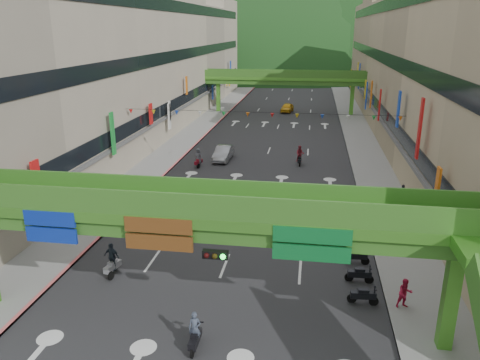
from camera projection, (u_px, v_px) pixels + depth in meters
name	position (u px, v px, depth m)	size (l,w,h in m)	color
road_slab	(276.00, 133.00, 63.78)	(18.00, 140.00, 0.02)	#28282B
sidewalk_left	(197.00, 129.00, 65.36)	(4.00, 140.00, 0.15)	gray
sidewalk_right	(358.00, 135.00, 62.15)	(4.00, 140.00, 0.15)	gray
curb_left	(211.00, 130.00, 65.08)	(0.20, 140.00, 0.18)	#CC5959
curb_right	(344.00, 134.00, 62.42)	(0.20, 140.00, 0.18)	gray
building_row_left	(139.00, 60.00, 63.61)	(12.80, 95.00, 19.00)	#9E937F
building_row_right	(430.00, 63.00, 58.09)	(12.80, 95.00, 19.00)	gray
overpass_near	(216.00, 233.00, 20.11)	(28.00, 12.27, 7.10)	#4C9E2D
overpass_far	(284.00, 81.00, 76.20)	(28.00, 2.20, 7.10)	#4C9E2D
hill_left	(259.00, 67.00, 169.30)	(168.00, 140.00, 112.00)	#1C4419
hill_right	(367.00, 64.00, 182.26)	(208.00, 176.00, 128.00)	#1C4419
bunting_string	(260.00, 115.00, 43.14)	(26.00, 0.36, 0.47)	black
scooter_rider_near	(195.00, 333.00, 20.54)	(0.56, 1.60, 1.87)	black
scooter_rider_mid	(300.00, 155.00, 48.34)	(0.87, 1.60, 2.09)	black
scooter_rider_left	(112.00, 259.00, 26.74)	(1.04, 1.58, 2.01)	gray
scooter_rider_far	(198.00, 158.00, 47.72)	(0.88, 1.58, 1.97)	maroon
parked_scooter_row	(358.00, 265.00, 27.14)	(1.60, 7.16, 1.08)	black
car_silver	(223.00, 153.00, 50.35)	(1.58, 4.54, 1.50)	gray
car_yellow	(287.00, 108.00, 78.94)	(1.74, 4.33, 1.48)	gold
pedestrian_red	(405.00, 296.00, 23.49)	(0.76, 0.60, 1.57)	#B31635
pedestrian_dark	(402.00, 196.00, 37.21)	(0.98, 0.41, 1.68)	black
pedestrian_blue	(406.00, 202.00, 35.98)	(0.82, 0.53, 1.76)	#283C4E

